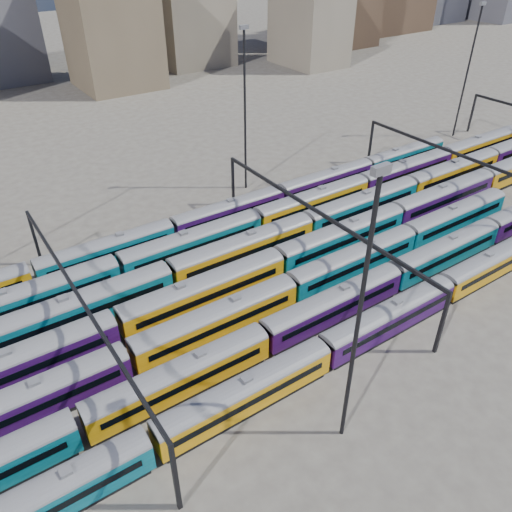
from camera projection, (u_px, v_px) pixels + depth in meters
ground at (251, 289)px, 61.81m from camera, size 500.00×500.00×0.00m
rake_0 at (324, 350)px, 49.59m from camera, size 111.07×2.71×4.55m
rake_1 at (264, 336)px, 51.19m from camera, size 114.31×2.79×4.68m
rake_2 at (129, 356)px, 48.68m from camera, size 119.14×2.91×4.89m
rake_3 at (204, 289)px, 57.30m from camera, size 147.22×3.08×5.18m
rake_4 at (307, 224)px, 69.69m from camera, size 126.58×3.09×5.20m
rake_5 at (257, 220)px, 70.79m from camera, size 123.12×3.00×5.06m
rake_6 at (172, 228)px, 69.28m from camera, size 112.27×2.74×4.60m
gantry_1 at (80, 304)px, 48.68m from camera, size 0.35×40.35×8.03m
gantry_2 at (317, 218)px, 62.70m from camera, size 0.35×40.35×8.03m
gantry_3 at (466, 164)px, 76.71m from camera, size 0.35×40.35×8.03m
mast_2 at (360, 312)px, 36.59m from camera, size 1.40×0.50×25.60m
mast_3 at (245, 106)px, 77.50m from camera, size 1.40×0.50×25.60m
mast_5 at (468, 67)px, 98.11m from camera, size 1.40×0.50×25.60m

